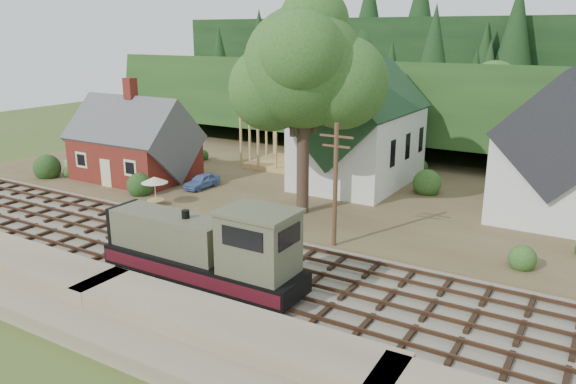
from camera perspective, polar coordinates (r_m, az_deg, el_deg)
The scene contains 17 objects.
ground at distance 35.11m, azimuth -9.57°, elevation -6.30°, with size 140.00×140.00×0.00m, color #384C1E.
embankment at distance 29.82m, azimuth -20.39°, elevation -11.33°, with size 64.00×5.00×1.60m, color #7F7259.
railroad_bed at distance 35.08m, azimuth -9.58°, elevation -6.18°, with size 64.00×11.00×0.16m, color #726B5B.
village_flat at distance 49.32m, azimuth 4.05°, elevation 0.63°, with size 64.00×26.00×0.30m, color brown.
hillside at distance 71.05m, azimuth 12.95°, elevation 4.90°, with size 70.00×28.00×8.00m, color #1E3F19.
ridge at distance 86.20m, azimuth 16.36°, elevation 6.56°, with size 80.00×20.00×12.00m, color black.
depot at distance 52.54m, azimuth -15.31°, elevation 4.49°, with size 10.80×7.41×9.00m.
church at distance 48.88m, azimuth 7.17°, elevation 6.45°, with size 8.40×15.17×13.00m.
farmhouse at distance 44.36m, azimuth 26.02°, elevation 3.56°, with size 8.40×10.80×10.60m.
timber_frame at distance 54.86m, azimuth 0.43°, elevation 5.58°, with size 8.20×6.20×6.99m.
lattice_tower at distance 59.28m, azimuth 3.48°, elevation 12.92°, with size 3.20×3.20×12.12m.
big_tree at distance 39.67m, azimuth 1.85°, elevation 11.70°, with size 10.90×8.40×14.70m.
telegraph_pole_near at distance 34.17m, azimuth 4.83°, elevation 0.78°, with size 2.20×0.28×8.00m.
locomotive at distance 30.02m, azimuth -8.14°, elevation -5.88°, with size 11.69×2.92×4.68m.
car_blue at distance 48.41m, azimuth -8.74°, elevation 1.12°, with size 1.45×3.60×1.23m, color #5B7CC4.
car_green at distance 57.81m, azimuth -20.39°, elevation 2.69°, with size 1.23×3.52×1.16m, color #82B27B.
patio_set at distance 43.88m, azimuth -13.41°, elevation 1.09°, with size 2.03×2.03×2.26m.
Camera 1 is at (21.49, -24.43, 13.19)m, focal length 35.00 mm.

